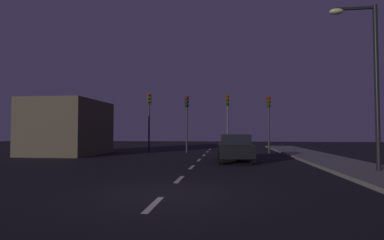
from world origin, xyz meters
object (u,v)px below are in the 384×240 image
at_px(car_stopped_ahead, 235,148).
at_px(street_lamp_right, 369,71).
at_px(traffic_signal_center_right, 227,112).
at_px(traffic_signal_center_left, 187,113).
at_px(traffic_signal_far_right, 269,113).
at_px(traffic_signal_far_left, 149,111).

bearing_deg(car_stopped_ahead, street_lamp_right, -39.86).
bearing_deg(traffic_signal_center_right, traffic_signal_center_left, -180.00).
distance_m(traffic_signal_center_right, traffic_signal_far_right, 3.29).
bearing_deg(car_stopped_ahead, traffic_signal_center_right, 93.38).
height_order(traffic_signal_far_left, traffic_signal_center_right, traffic_signal_far_left).
bearing_deg(traffic_signal_far_left, traffic_signal_far_right, -0.00).
distance_m(traffic_signal_far_right, street_lamp_right, 11.91).
distance_m(traffic_signal_far_right, car_stopped_ahead, 8.07).
height_order(traffic_signal_center_right, street_lamp_right, street_lamp_right).
height_order(car_stopped_ahead, street_lamp_right, street_lamp_right).
height_order(traffic_signal_center_right, traffic_signal_far_right, traffic_signal_center_right).
xyz_separation_m(traffic_signal_far_left, car_stopped_ahead, (6.97, -7.14, -2.67)).
bearing_deg(traffic_signal_center_left, traffic_signal_center_right, 0.00).
distance_m(traffic_signal_far_left, traffic_signal_center_left, 3.20).
relative_size(traffic_signal_center_left, street_lamp_right, 0.67).
bearing_deg(traffic_signal_far_left, traffic_signal_center_right, -0.00).
bearing_deg(traffic_signal_far_right, street_lamp_right, -77.93).
xyz_separation_m(traffic_signal_center_left, traffic_signal_far_right, (6.64, -0.00, -0.05)).
bearing_deg(traffic_signal_center_right, traffic_signal_far_left, 180.00).
relative_size(car_stopped_ahead, street_lamp_right, 0.59).
distance_m(traffic_signal_center_left, street_lamp_right, 14.79).
height_order(traffic_signal_far_right, street_lamp_right, street_lamp_right).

